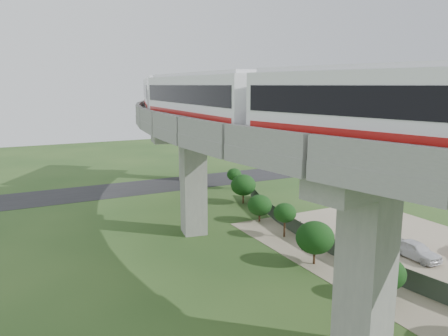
# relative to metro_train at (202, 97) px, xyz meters

# --- Properties ---
(ground) EXTENTS (160.00, 160.00, 0.00)m
(ground) POSITION_rel_metro_train_xyz_m (-0.93, -8.32, -12.31)
(ground) COLOR #24451B
(ground) RESTS_ON ground
(dirt_lot) EXTENTS (18.00, 26.00, 0.04)m
(dirt_lot) POSITION_rel_metro_train_xyz_m (13.07, -10.32, -12.29)
(dirt_lot) COLOR gray
(dirt_lot) RESTS_ON ground
(asphalt_road) EXTENTS (60.00, 8.00, 0.03)m
(asphalt_road) POSITION_rel_metro_train_xyz_m (-0.93, 21.68, -12.29)
(asphalt_road) COLOR #232326
(asphalt_road) RESTS_ON ground
(viaduct) EXTENTS (19.58, 73.98, 11.40)m
(viaduct) POSITION_rel_metro_train_xyz_m (2.91, -8.32, -3.26)
(viaduct) COLOR #99968E
(viaduct) RESTS_ON ground
(metro_train) EXTENTS (15.02, 60.70, 3.64)m
(metro_train) POSITION_rel_metro_train_xyz_m (0.00, 0.00, 0.00)
(metro_train) COLOR silver
(metro_train) RESTS_ON ground
(fence) EXTENTS (3.87, 38.73, 1.50)m
(fence) POSITION_rel_metro_train_xyz_m (8.82, -8.32, -11.56)
(fence) COLOR #2D382D
(fence) RESTS_ON ground
(tree_0) EXTENTS (1.89, 1.89, 2.71)m
(tree_0) POSITION_rel_metro_train_xyz_m (11.33, 15.34, -10.41)
(tree_0) COLOR #382314
(tree_0) RESTS_ON ground
(tree_1) EXTENTS (2.82, 2.82, 3.35)m
(tree_1) POSITION_rel_metro_train_xyz_m (8.90, 8.69, -10.16)
(tree_1) COLOR #382314
(tree_1) RESTS_ON ground
(tree_2) EXTENTS (2.40, 2.40, 2.72)m
(tree_2) POSITION_rel_metro_train_xyz_m (6.97, 2.06, -10.61)
(tree_2) COLOR #382314
(tree_2) RESTS_ON ground
(tree_3) EXTENTS (2.02, 2.02, 3.10)m
(tree_3) POSITION_rel_metro_train_xyz_m (6.59, -2.72, -10.07)
(tree_3) COLOR #382314
(tree_3) RESTS_ON ground
(tree_4) EXTENTS (2.87, 2.87, 3.33)m
(tree_4) POSITION_rel_metro_train_xyz_m (5.15, -8.65, -10.20)
(tree_4) COLOR #382314
(tree_4) RESTS_ON ground
(tree_5) EXTENTS (2.39, 2.39, 2.67)m
(tree_5) POSITION_rel_metro_train_xyz_m (5.81, -14.90, -10.66)
(tree_5) COLOR #382314
(tree_5) RESTS_ON ground
(car_white) EXTENTS (1.70, 4.07, 1.38)m
(car_white) POSITION_rel_metro_train_xyz_m (12.82, -11.44, -11.58)
(car_white) COLOR silver
(car_white) RESTS_ON dirt_lot
(car_dark) EXTENTS (3.97, 2.45, 1.07)m
(car_dark) POSITION_rel_metro_train_xyz_m (13.39, -5.98, -11.73)
(car_dark) COLOR black
(car_dark) RESTS_ON dirt_lot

